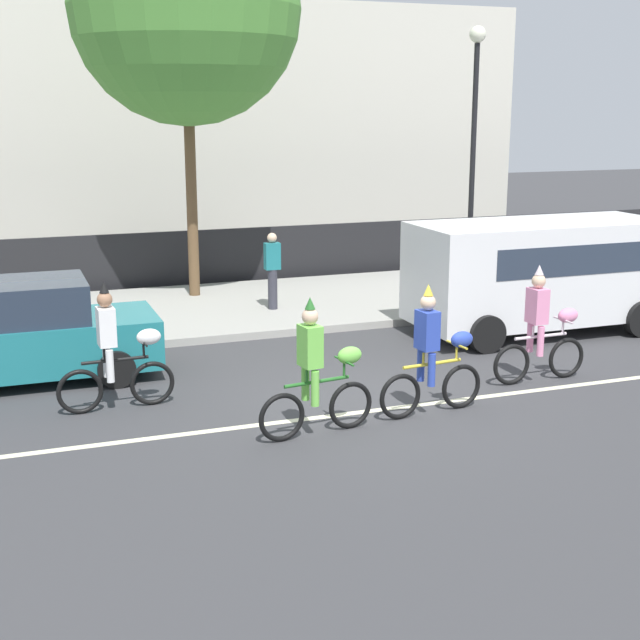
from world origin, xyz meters
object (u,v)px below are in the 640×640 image
object	(u,v)px
parade_cyclist_zebra	(116,354)
parked_van_white	(542,268)
parade_cyclist_pink	(542,331)
pedestrian_onlooker	(272,269)
parade_cyclist_cobalt	(433,357)
parade_cyclist_lime	(318,375)
parked_car_teal	(26,334)
street_lamp_post	(474,122)

from	to	relation	value
parade_cyclist_zebra	parked_van_white	xyz separation A→B (m)	(8.43, 1.84, 0.44)
parade_cyclist_pink	pedestrian_onlooker	world-z (taller)	parade_cyclist_pink
parade_cyclist_zebra	parade_cyclist_cobalt	world-z (taller)	same
parade_cyclist_lime	pedestrian_onlooker	xyz separation A→B (m)	(1.51, 6.93, 0.17)
parade_cyclist_pink	pedestrian_onlooker	bearing A→B (deg)	114.51
parade_cyclist_zebra	pedestrian_onlooker	bearing A→B (deg)	51.71
parade_cyclist_zebra	pedestrian_onlooker	size ratio (longest dim) A/B	1.19
parade_cyclist_zebra	parked_van_white	world-z (taller)	parked_van_white
parade_cyclist_zebra	parade_cyclist_lime	xyz separation A→B (m)	(2.40, -1.99, 0.00)
parked_car_teal	parade_cyclist_lime	bearing A→B (deg)	-47.56
parade_cyclist_cobalt	street_lamp_post	size ratio (longest dim) A/B	0.33
parade_cyclist_zebra	parked_van_white	distance (m)	8.64
parade_cyclist_zebra	pedestrian_onlooker	world-z (taller)	parade_cyclist_zebra
parade_cyclist_zebra	street_lamp_post	xyz separation A→B (m)	(8.53, 4.86, 3.15)
parade_cyclist_lime	parade_cyclist_pink	size ratio (longest dim) A/B	1.00
parade_cyclist_lime	parked_van_white	distance (m)	7.15
parade_cyclist_pink	street_lamp_post	distance (m)	6.89
parade_cyclist_zebra	parked_car_teal	xyz separation A→B (m)	(-1.18, 1.92, -0.06)
parade_cyclist_zebra	parked_van_white	bearing A→B (deg)	12.29
parade_cyclist_cobalt	street_lamp_post	xyz separation A→B (m)	(4.29, 6.61, 3.15)
parade_cyclist_lime	street_lamp_post	world-z (taller)	street_lamp_post
parked_van_white	parade_cyclist_lime	bearing A→B (deg)	-147.65
parade_cyclist_zebra	parade_cyclist_cobalt	distance (m)	4.59
parade_cyclist_zebra	parade_cyclist_pink	world-z (taller)	same
parade_cyclist_lime	parked_van_white	world-z (taller)	parked_van_white
parade_cyclist_cobalt	parked_car_teal	xyz separation A→B (m)	(-5.42, 3.67, -0.06)
parade_cyclist_zebra	street_lamp_post	size ratio (longest dim) A/B	0.33
street_lamp_post	pedestrian_onlooker	distance (m)	5.50
pedestrian_onlooker	street_lamp_post	bearing A→B (deg)	-1.06
parade_cyclist_lime	parked_car_teal	distance (m)	5.30
parked_car_teal	street_lamp_post	size ratio (longest dim) A/B	0.70
parade_cyclist_cobalt	parked_car_teal	world-z (taller)	parade_cyclist_cobalt
parade_cyclist_pink	parade_cyclist_cobalt	bearing A→B (deg)	-161.26
parked_van_white	parked_car_teal	world-z (taller)	parked_van_white
parade_cyclist_pink	pedestrian_onlooker	size ratio (longest dim) A/B	1.19
parade_cyclist_pink	parked_van_white	size ratio (longest dim) A/B	0.38
parade_cyclist_cobalt	parade_cyclist_pink	distance (m)	2.48
parked_car_teal	pedestrian_onlooker	size ratio (longest dim) A/B	2.53
parked_car_teal	parade_cyclist_pink	bearing A→B (deg)	-20.32
parked_car_teal	parade_cyclist_cobalt	bearing A→B (deg)	-34.15
parked_van_white	parked_car_teal	bearing A→B (deg)	179.48
parade_cyclist_zebra	street_lamp_post	world-z (taller)	street_lamp_post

